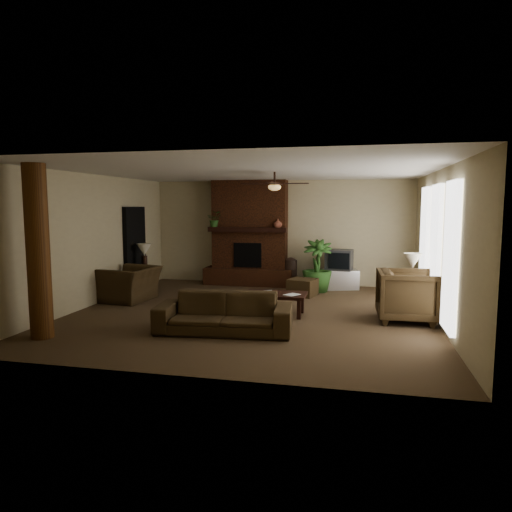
% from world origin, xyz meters
% --- Properties ---
extents(room_shell, '(7.00, 7.00, 7.00)m').
position_xyz_m(room_shell, '(0.00, 0.00, 1.40)').
color(room_shell, brown).
rests_on(room_shell, ground).
extents(fireplace, '(2.40, 0.70, 2.80)m').
position_xyz_m(fireplace, '(-0.80, 3.22, 1.16)').
color(fireplace, '#512815').
rests_on(fireplace, ground).
extents(windows, '(0.08, 3.65, 2.35)m').
position_xyz_m(windows, '(3.45, 0.20, 1.35)').
color(windows, white).
rests_on(windows, ground).
extents(log_column, '(0.36, 0.36, 2.80)m').
position_xyz_m(log_column, '(-2.95, -2.40, 1.40)').
color(log_column, brown).
rests_on(log_column, ground).
extents(doorway, '(0.10, 1.00, 2.10)m').
position_xyz_m(doorway, '(-3.44, 1.80, 1.05)').
color(doorway, black).
rests_on(doorway, ground).
extents(ceiling_fan, '(1.35, 1.35, 0.37)m').
position_xyz_m(ceiling_fan, '(0.40, 0.30, 2.53)').
color(ceiling_fan, black).
rests_on(ceiling_fan, ceiling).
extents(sofa, '(2.33, 0.87, 0.89)m').
position_xyz_m(sofa, '(-0.15, -1.46, 0.44)').
color(sofa, '#3E2F1A').
rests_on(sofa, ground).
extents(armchair_left, '(0.88, 1.24, 1.02)m').
position_xyz_m(armchair_left, '(-2.93, 0.56, 0.51)').
color(armchair_left, '#3E2F1A').
rests_on(armchair_left, ground).
extents(armchair_right, '(1.00, 1.06, 1.06)m').
position_xyz_m(armchair_right, '(2.96, -0.04, 0.53)').
color(armchair_right, '#3E2F1A').
rests_on(armchair_right, ground).
extents(coffee_table, '(1.20, 0.70, 0.43)m').
position_xyz_m(coffee_table, '(0.49, -0.06, 0.37)').
color(coffee_table, black).
rests_on(coffee_table, ground).
extents(ottoman, '(0.74, 0.74, 0.40)m').
position_xyz_m(ottoman, '(0.79, 1.95, 0.20)').
color(ottoman, '#3E2F1A').
rests_on(ottoman, ground).
extents(tv_stand, '(0.97, 0.75, 0.50)m').
position_xyz_m(tv_stand, '(1.64, 3.01, 0.25)').
color(tv_stand, silver).
rests_on(tv_stand, ground).
extents(tv, '(0.71, 0.61, 0.52)m').
position_xyz_m(tv, '(1.60, 2.96, 0.76)').
color(tv, '#38383B').
rests_on(tv, tv_stand).
extents(floor_vase, '(0.34, 0.34, 0.77)m').
position_xyz_m(floor_vase, '(0.34, 3.15, 0.43)').
color(floor_vase, '#33241C').
rests_on(floor_vase, ground).
extents(floor_plant, '(0.87, 1.37, 0.73)m').
position_xyz_m(floor_plant, '(1.08, 2.53, 0.36)').
color(floor_plant, '#2F5923').
rests_on(floor_plant, ground).
extents(side_table_left, '(0.61, 0.61, 0.55)m').
position_xyz_m(side_table_left, '(-3.12, 1.56, 0.28)').
color(side_table_left, black).
rests_on(side_table_left, ground).
extents(lamp_left, '(0.44, 0.44, 0.65)m').
position_xyz_m(lamp_left, '(-3.08, 1.59, 1.00)').
color(lamp_left, black).
rests_on(lamp_left, side_table_left).
extents(side_table_right, '(0.55, 0.55, 0.55)m').
position_xyz_m(side_table_right, '(3.11, 0.65, 0.28)').
color(side_table_right, black).
rests_on(side_table_right, ground).
extents(lamp_right, '(0.39, 0.39, 0.65)m').
position_xyz_m(lamp_right, '(3.11, 0.66, 1.00)').
color(lamp_right, black).
rests_on(lamp_right, side_table_right).
extents(mantel_plant, '(0.45, 0.48, 0.33)m').
position_xyz_m(mantel_plant, '(-1.70, 2.97, 1.72)').
color(mantel_plant, '#2F5923').
rests_on(mantel_plant, fireplace).
extents(mantel_vase, '(0.25, 0.26, 0.22)m').
position_xyz_m(mantel_vase, '(0.02, 2.94, 1.67)').
color(mantel_vase, brown).
rests_on(mantel_vase, fireplace).
extents(book_a, '(0.20, 0.12, 0.29)m').
position_xyz_m(book_a, '(0.25, -0.11, 0.57)').
color(book_a, '#999999').
rests_on(book_a, coffee_table).
extents(book_b, '(0.19, 0.13, 0.29)m').
position_xyz_m(book_b, '(0.75, -0.17, 0.58)').
color(book_b, '#999999').
rests_on(book_b, coffee_table).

